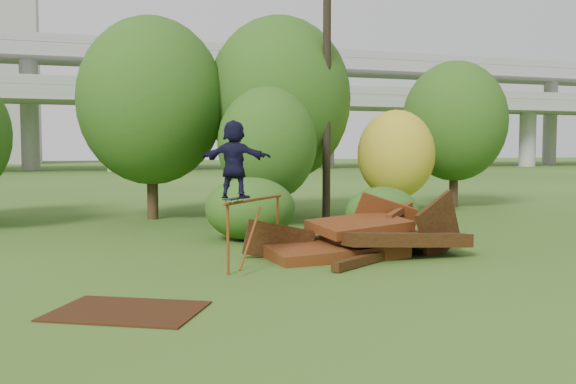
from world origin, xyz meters
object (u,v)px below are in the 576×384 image
object	(u,v)px
scrap_pile	(364,239)
utility_pole	(327,59)
flat_plate	(127,311)
skater	(234,159)

from	to	relation	value
scrap_pile	utility_pole	world-z (taller)	utility_pole
flat_plate	utility_pole	distance (m)	14.31
skater	flat_plate	xyz separation A→B (m)	(-2.43, -2.55, -2.34)
skater	scrap_pile	bearing A→B (deg)	-130.26
skater	utility_pole	size ratio (longest dim) A/B	0.14
flat_plate	skater	bearing A→B (deg)	46.44
skater	utility_pole	distance (m)	10.21
scrap_pile	flat_plate	distance (m)	6.93
flat_plate	utility_pole	size ratio (longest dim) A/B	0.21
skater	flat_plate	size ratio (longest dim) A/B	0.70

